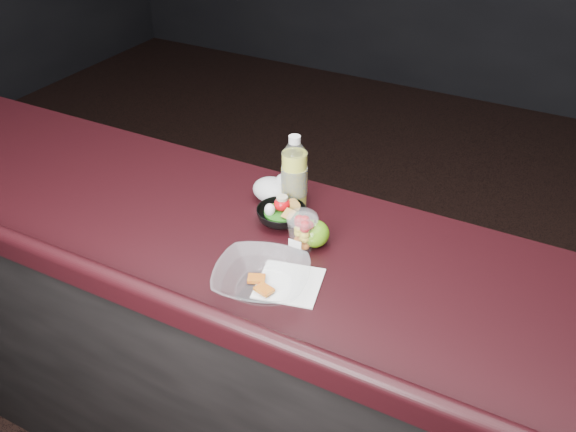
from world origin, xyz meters
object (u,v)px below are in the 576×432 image
Objects in this scene: takeout_bowl at (262,279)px; snack_bowl at (281,214)px; lemonade_bottle at (294,178)px; green_apple at (315,234)px; fruit_cup at (302,230)px.

snack_bowl is at bearing 109.59° from takeout_bowl.
lemonade_bottle is 2.77× the size of green_apple.
lemonade_bottle reaches higher than snack_bowl.
lemonade_bottle is at bearing 123.66° from fruit_cup.
fruit_cup reaches higher than takeout_bowl.
fruit_cup reaches higher than snack_bowl.
snack_bowl reaches higher than takeout_bowl.
green_apple is 0.29× the size of takeout_bowl.
takeout_bowl is (0.10, -0.29, 0.00)m from snack_bowl.
takeout_bowl is at bearing -70.41° from snack_bowl.
snack_bowl is 0.30m from takeout_bowl.
lemonade_bottle is at bearing 133.76° from green_apple.
fruit_cup is 0.15m from snack_bowl.
lemonade_bottle reaches higher than fruit_cup.
green_apple is 0.15m from snack_bowl.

